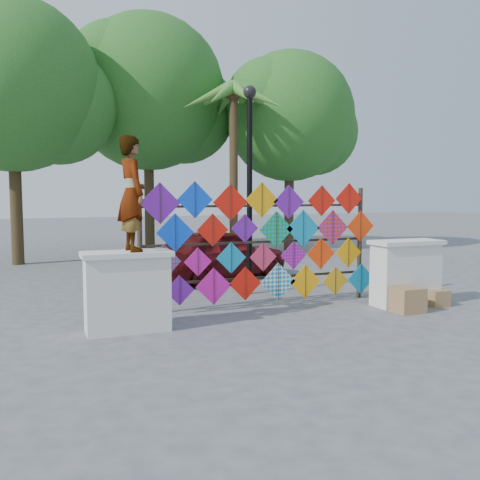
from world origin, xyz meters
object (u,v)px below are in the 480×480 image
(vendor_woman, at_px, (132,194))
(sedan, at_px, (217,254))
(lamppost, at_px, (250,170))
(kite_rack, at_px, (264,243))

(vendor_woman, relative_size, sedan, 0.47)
(vendor_woman, bearing_deg, lamppost, -59.80)
(kite_rack, bearing_deg, vendor_woman, -160.87)
(sedan, bearing_deg, vendor_woman, 125.17)
(kite_rack, relative_size, vendor_woman, 2.71)
(vendor_woman, bearing_deg, sedan, -40.77)
(sedan, bearing_deg, lamppost, 159.67)
(vendor_woman, bearing_deg, kite_rack, -77.87)
(vendor_woman, height_order, sedan, vendor_woman)
(sedan, height_order, lamppost, lamppost)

